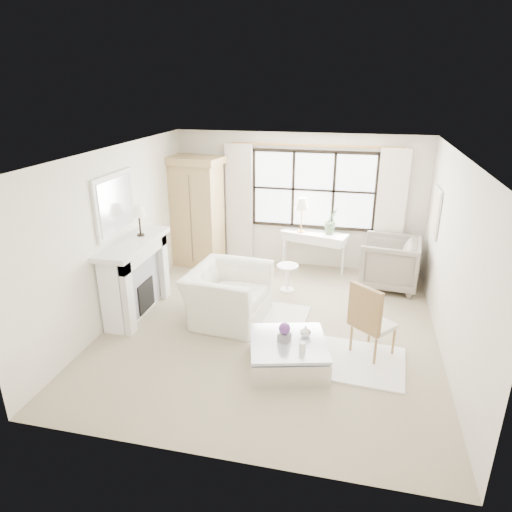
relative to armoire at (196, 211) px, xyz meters
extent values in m
plane|color=tan|center=(2.02, -2.30, -1.14)|extent=(5.50, 5.50, 0.00)
plane|color=white|center=(2.02, -2.30, 1.56)|extent=(5.50, 5.50, 0.00)
plane|color=silver|center=(2.02, 0.45, 0.21)|extent=(5.00, 0.00, 5.00)
plane|color=silver|center=(2.02, -5.05, 0.21)|extent=(5.00, 0.00, 5.00)
plane|color=white|center=(-0.48, -2.30, 0.21)|extent=(0.00, 5.50, 5.50)
plane|color=beige|center=(4.52, -2.30, 0.21)|extent=(0.00, 5.50, 5.50)
cube|color=white|center=(2.32, 0.43, 0.46)|extent=(2.40, 0.02, 1.50)
cylinder|color=#BA8440|center=(2.32, 0.37, 1.33)|extent=(3.30, 0.04, 0.04)
cube|color=beige|center=(0.82, 0.35, 0.10)|extent=(0.55, 0.10, 2.47)
cube|color=white|center=(3.82, 0.35, 0.10)|extent=(0.55, 0.10, 2.47)
cube|color=white|center=(-0.27, -2.30, -0.55)|extent=(0.34, 1.50, 1.18)
cube|color=silver|center=(-0.10, -2.30, -0.61)|extent=(0.03, 1.22, 0.97)
cube|color=black|center=(-0.09, -2.30, -0.82)|extent=(0.06, 0.52, 0.50)
cube|color=white|center=(-0.23, -2.30, 0.08)|extent=(0.58, 1.66, 0.08)
cube|color=silver|center=(-0.45, -2.30, 0.70)|extent=(0.05, 1.15, 0.95)
cube|color=silver|center=(-0.42, -2.30, 0.70)|extent=(0.02, 1.00, 0.80)
cube|color=silver|center=(4.49, -0.60, 0.41)|extent=(0.04, 0.62, 0.82)
cube|color=beige|center=(4.47, -0.60, 0.41)|extent=(0.01, 0.52, 0.72)
cylinder|color=black|center=(-0.21, -2.03, 0.14)|extent=(0.12, 0.12, 0.03)
cylinder|color=black|center=(-0.21, -2.03, 0.30)|extent=(0.03, 0.03, 0.30)
cone|color=beige|center=(-0.21, -2.03, 0.54)|extent=(0.22, 0.22, 0.18)
cube|color=tan|center=(0.00, 0.00, -0.09)|extent=(1.08, 0.74, 2.10)
cube|color=tan|center=(0.00, 0.00, 1.03)|extent=(1.21, 0.86, 0.14)
cube|color=white|center=(2.41, 0.19, -0.46)|extent=(1.30, 0.71, 0.14)
cube|color=white|center=(2.41, 0.19, -0.37)|extent=(1.37, 0.76, 0.06)
cylinder|color=#A87F3A|center=(2.14, 0.18, -0.32)|extent=(0.14, 0.14, 0.03)
cylinder|color=#A87F3A|center=(2.14, 0.18, -0.08)|extent=(0.02, 0.02, 0.46)
cone|color=beige|center=(2.14, 0.18, 0.24)|extent=(0.28, 0.28, 0.22)
imported|color=#506B47|center=(2.72, 0.19, -0.07)|extent=(0.37, 0.37, 0.53)
cylinder|color=white|center=(2.05, -0.92, -1.12)|extent=(0.26, 0.26, 0.03)
cylinder|color=white|center=(2.05, -0.92, -0.89)|extent=(0.06, 0.06, 0.44)
cylinder|color=white|center=(2.05, -0.92, -0.65)|extent=(0.40, 0.40, 0.03)
cube|color=silver|center=(1.70, -2.06, -1.13)|extent=(1.73, 1.26, 0.03)
cube|color=white|center=(3.28, -2.98, -1.13)|extent=(1.50, 1.17, 0.03)
imported|color=white|center=(1.29, -2.17, -0.72)|extent=(1.27, 1.42, 0.85)
imported|color=gray|center=(3.86, -0.29, -0.67)|extent=(1.14, 1.12, 0.94)
cube|color=silver|center=(3.55, -2.71, -0.68)|extent=(0.66, 0.66, 0.07)
cube|color=olive|center=(3.40, -2.89, -0.36)|extent=(0.40, 0.34, 0.60)
cube|color=white|center=(2.44, -3.27, -0.98)|extent=(1.22, 1.22, 0.32)
cube|color=#B3B7BF|center=(2.44, -3.27, -0.78)|extent=(1.22, 1.22, 0.04)
cube|color=slate|center=(2.39, -3.27, -0.71)|extent=(0.18, 0.18, 0.11)
sphere|color=#62327D|center=(2.39, -3.27, -0.57)|extent=(0.16, 0.16, 0.16)
cylinder|color=white|center=(2.65, -3.45, -0.70)|extent=(0.08, 0.08, 0.12)
imported|color=silver|center=(2.65, -3.09, -0.68)|extent=(0.19, 0.19, 0.16)
camera|label=1|loc=(3.19, -8.48, 2.47)|focal=32.00mm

